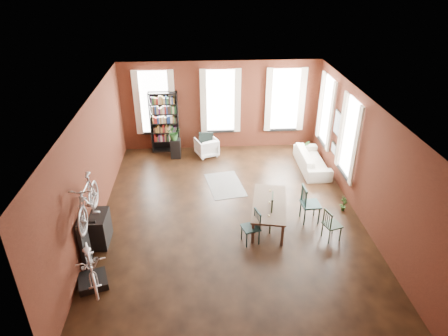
{
  "coord_description": "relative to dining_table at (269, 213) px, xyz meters",
  "views": [
    {
      "loc": [
        -0.75,
        -9.02,
        6.34
      ],
      "look_at": [
        -0.13,
        0.6,
        1.18
      ],
      "focal_mm": 32.0,
      "sensor_mm": 36.0,
      "label": 1
    }
  ],
  "objects": [
    {
      "name": "dining_chair_d",
      "position": [
        1.12,
        0.07,
        0.2
      ],
      "size": [
        0.5,
        0.5,
        1.04
      ],
      "primitive_type": "cube",
      "rotation": [
        0.0,
        0.0,
        1.61
      ],
      "color": "#1C3E3B",
      "rests_on": "ground"
    },
    {
      "name": "striped_rug",
      "position": [
        -1.02,
        2.08,
        -0.32
      ],
      "size": [
        1.28,
        1.78,
        0.01
      ],
      "primitive_type": "cube",
      "rotation": [
        0.0,
        0.0,
        0.17
      ],
      "color": "black",
      "rests_on": "ground"
    },
    {
      "name": "bike_trainer",
      "position": [
        -4.17,
        -1.98,
        -0.23
      ],
      "size": [
        0.75,
        0.75,
        0.17
      ],
      "primitive_type": "cube",
      "rotation": [
        0.0,
        0.0,
        0.32
      ],
      "color": "black",
      "rests_on": "ground"
    },
    {
      "name": "bicycle_hung",
      "position": [
        -4.15,
        -1.4,
        1.81
      ],
      "size": [
        0.47,
        1.0,
        1.66
      ],
      "primitive_type": "imported",
      "color": "#A5A8AD",
      "rests_on": "bike_wall_rack"
    },
    {
      "name": "cream_sofa",
      "position": [
        1.95,
        3.0,
        0.09
      ],
      "size": [
        0.61,
        2.08,
        0.81
      ],
      "primitive_type": "imported",
      "rotation": [
        0.0,
        0.0,
        1.57
      ],
      "color": "beige",
      "rests_on": "ground"
    },
    {
      "name": "room",
      "position": [
        -0.75,
        1.02,
        1.81
      ],
      "size": [
        9.0,
        9.04,
        3.22
      ],
      "color": "black",
      "rests_on": "ground"
    },
    {
      "name": "dining_chair_c",
      "position": [
        1.46,
        -0.74,
        0.11
      ],
      "size": [
        0.49,
        0.49,
        0.85
      ],
      "primitive_type": "cube",
      "rotation": [
        0.0,
        0.0,
        1.86
      ],
      "color": "#1D2F1C",
      "rests_on": "ground"
    },
    {
      "name": "dining_chair_a",
      "position": [
        -0.58,
        -0.74,
        0.12
      ],
      "size": [
        0.5,
        0.5,
        0.88
      ],
      "primitive_type": "cube",
      "rotation": [
        0.0,
        0.0,
        -1.29
      ],
      "color": "#173334",
      "rests_on": "ground"
    },
    {
      "name": "console_table",
      "position": [
        -4.28,
        -0.5,
        0.08
      ],
      "size": [
        0.4,
        0.8,
        0.8
      ],
      "primitive_type": "cube",
      "color": "black",
      "rests_on": "ground"
    },
    {
      "name": "plant_stand",
      "position": [
        -2.62,
        4.14,
        0.02
      ],
      "size": [
        0.35,
        0.35,
        0.69
      ],
      "primitive_type": "cube",
      "rotation": [
        0.0,
        0.0,
        -0.03
      ],
      "color": "black",
      "rests_on": "ground"
    },
    {
      "name": "bicycle_floor",
      "position": [
        -4.13,
        -2.01,
        0.68
      ],
      "size": [
        0.85,
        1.02,
        1.65
      ],
      "primitive_type": "imported",
      "rotation": [
        0.0,
        0.0,
        0.36
      ],
      "color": "silver",
      "rests_on": "bike_trainer"
    },
    {
      "name": "dining_table",
      "position": [
        0.0,
        0.0,
        0.0
      ],
      "size": [
        1.21,
        2.02,
        0.64
      ],
      "primitive_type": "cube",
      "rotation": [
        0.0,
        0.0,
        -0.2
      ],
      "color": "#4C3B2E",
      "rests_on": "ground"
    },
    {
      "name": "bookshelf",
      "position": [
        -3.0,
        4.7,
        0.78
      ],
      "size": [
        1.0,
        0.32,
        2.2
      ],
      "primitive_type": "cube",
      "color": "black",
      "rests_on": "ground"
    },
    {
      "name": "plant_by_sofa",
      "position": [
        1.94,
        3.94,
        -0.19
      ],
      "size": [
        0.36,
        0.62,
        0.27
      ],
      "primitive_type": "imported",
      "rotation": [
        0.0,
        0.0,
        0.05
      ],
      "color": "#2F5E25",
      "rests_on": "ground"
    },
    {
      "name": "plant_small",
      "position": [
        2.18,
        0.46,
        -0.24
      ],
      "size": [
        0.44,
        0.49,
        0.16
      ],
      "primitive_type": "imported",
      "rotation": [
        0.0,
        0.0,
        0.62
      ],
      "color": "#365F26",
      "rests_on": "ground"
    },
    {
      "name": "bike_wall_rack",
      "position": [
        -4.4,
        -1.4,
        0.33
      ],
      "size": [
        0.16,
        0.6,
        1.3
      ],
      "primitive_type": "cube",
      "color": "black",
      "rests_on": "ground"
    },
    {
      "name": "white_armchair",
      "position": [
        -1.53,
        4.21,
        0.04
      ],
      "size": [
        0.89,
        0.86,
        0.72
      ],
      "primitive_type": "imported",
      "rotation": [
        0.0,
        0.0,
        3.51
      ],
      "color": "white",
      "rests_on": "ground"
    },
    {
      "name": "plant_on_stand",
      "position": [
        -2.64,
        4.13,
        0.57
      ],
      "size": [
        0.52,
        0.57,
        0.41
      ],
      "primitive_type": "imported",
      "rotation": [
        0.0,
        0.0,
        0.11
      ],
      "color": "#235522",
      "rests_on": "plant_stand"
    },
    {
      "name": "dining_chair_b",
      "position": [
        -0.18,
        -0.21,
        0.19
      ],
      "size": [
        0.55,
        0.55,
        1.02
      ],
      "primitive_type": "cube",
      "rotation": [
        0.0,
        0.0,
        -1.77
      ],
      "color": "#1F2E1B",
      "rests_on": "ground"
    }
  ]
}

